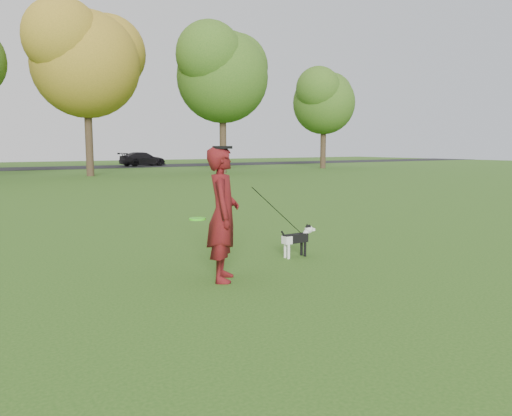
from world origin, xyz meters
TOP-DOWN VIEW (x-y plane):
  - ground at (0.00, 0.00)m, footprint 120.00×120.00m
  - man at (-0.94, -0.29)m, footprint 0.77×0.85m
  - dog at (0.92, 0.36)m, footprint 0.75×0.15m
  - car_right at (12.42, 40.00)m, footprint 4.82×2.67m
  - man_held_items at (0.27, 0.00)m, footprint 2.53×0.85m

SIDE VIEW (x-z plane):
  - ground at x=0.00m, z-range 0.00..0.00m
  - dog at x=0.92m, z-range 0.06..0.64m
  - car_right at x=12.42m, z-range 0.02..1.34m
  - man_held_items at x=0.27m, z-range 0.08..1.66m
  - man at x=-0.94m, z-range 0.00..1.95m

